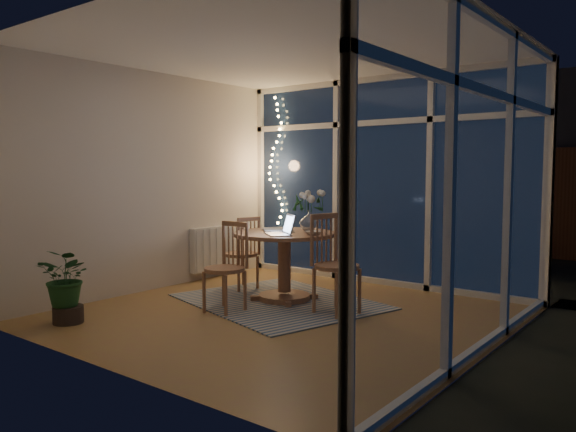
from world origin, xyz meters
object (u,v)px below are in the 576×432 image
(chair_left, at_px, (241,252))
(chair_right, at_px, (337,264))
(chair_front, at_px, (224,267))
(dining_table, at_px, (284,266))
(flower_vase, at_px, (309,221))
(laptop, at_px, (278,224))
(potted_plant, at_px, (67,283))

(chair_left, relative_size, chair_right, 0.89)
(chair_front, bearing_deg, dining_table, 75.97)
(chair_left, height_order, flower_vase, flower_vase)
(chair_left, height_order, laptop, laptop)
(chair_front, xyz_separation_m, potted_plant, (-0.88, -1.20, -0.08))
(chair_left, distance_m, laptop, 1.07)
(dining_table, bearing_deg, chair_left, 169.71)
(flower_vase, bearing_deg, chair_front, -105.45)
(laptop, bearing_deg, chair_left, -166.22)
(chair_front, distance_m, laptop, 0.72)
(chair_right, relative_size, potted_plant, 1.33)
(chair_left, distance_m, potted_plant, 2.13)
(dining_table, relative_size, laptop, 3.43)
(chair_front, xyz_separation_m, flower_vase, (0.29, 1.06, 0.40))
(chair_left, bearing_deg, dining_table, 90.16)
(chair_front, relative_size, laptop, 2.84)
(laptop, distance_m, potted_plant, 2.13)
(chair_left, relative_size, laptop, 2.76)
(chair_left, relative_size, flower_vase, 4.28)
(chair_front, distance_m, potted_plant, 1.49)
(dining_table, bearing_deg, laptop, -64.78)
(chair_left, distance_m, chair_right, 1.58)
(chair_left, relative_size, chair_front, 0.97)
(chair_front, distance_m, flower_vase, 1.17)
(chair_right, bearing_deg, dining_table, 90.89)
(dining_table, xyz_separation_m, flower_vase, (0.13, 0.29, 0.48))
(dining_table, relative_size, chair_front, 1.20)
(potted_plant, bearing_deg, laptop, 55.75)
(chair_right, height_order, laptop, chair_right)
(chair_front, height_order, potted_plant, chair_front)
(chair_left, distance_m, flower_vase, 1.01)
(chair_front, bearing_deg, flower_vase, 72.49)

